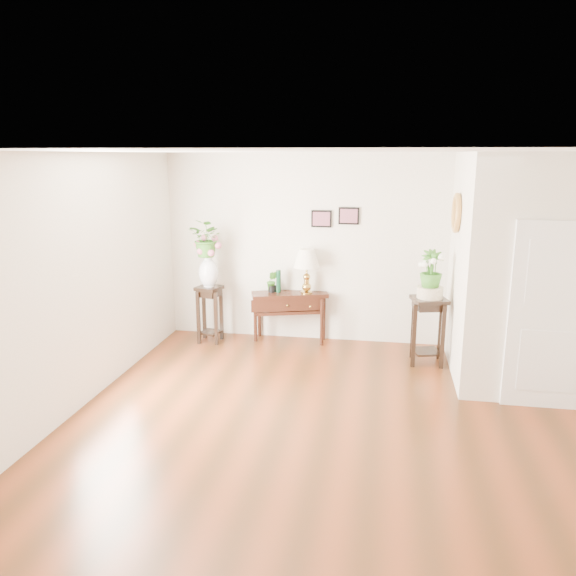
% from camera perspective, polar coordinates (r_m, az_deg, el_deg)
% --- Properties ---
extents(floor, '(6.00, 5.50, 0.02)m').
position_cam_1_polar(floor, '(6.14, 6.33, -13.47)').
color(floor, maroon).
rests_on(floor, ground).
extents(ceiling, '(6.00, 5.50, 0.02)m').
position_cam_1_polar(ceiling, '(5.48, 7.09, 13.63)').
color(ceiling, white).
rests_on(ceiling, ground).
extents(wall_back, '(6.00, 0.02, 2.80)m').
position_cam_1_polar(wall_back, '(8.34, 7.83, 3.83)').
color(wall_back, silver).
rests_on(wall_back, ground).
extents(wall_front, '(6.00, 0.02, 2.80)m').
position_cam_1_polar(wall_front, '(3.06, 3.49, -13.15)').
color(wall_front, silver).
rests_on(wall_front, ground).
extents(wall_left, '(0.02, 5.50, 2.80)m').
position_cam_1_polar(wall_left, '(6.54, -20.57, 0.45)').
color(wall_left, silver).
rests_on(wall_left, ground).
extents(partition, '(1.80, 1.95, 2.80)m').
position_cam_1_polar(partition, '(7.60, 23.55, 1.90)').
color(partition, silver).
rests_on(partition, floor).
extents(door, '(0.90, 0.05, 2.10)m').
position_cam_1_polar(door, '(6.73, 25.19, -2.70)').
color(door, white).
rests_on(door, floor).
extents(art_print_left, '(0.30, 0.02, 0.25)m').
position_cam_1_polar(art_print_left, '(8.31, 3.41, 7.03)').
color(art_print_left, black).
rests_on(art_print_left, wall_back).
extents(art_print_right, '(0.30, 0.02, 0.25)m').
position_cam_1_polar(art_print_right, '(8.27, 6.19, 7.29)').
color(art_print_right, black).
rests_on(art_print_right, wall_back).
extents(wall_ornament, '(0.07, 0.51, 0.51)m').
position_cam_1_polar(wall_ornament, '(7.46, 16.73, 7.31)').
color(wall_ornament, '#C3813D').
rests_on(wall_ornament, partition).
extents(console_table, '(1.19, 0.69, 0.75)m').
position_cam_1_polar(console_table, '(8.51, 0.17, -2.93)').
color(console_table, '#3C1B11').
rests_on(console_table, floor).
extents(table_lamp, '(0.45, 0.45, 0.68)m').
position_cam_1_polar(table_lamp, '(8.29, 1.91, 1.81)').
color(table_lamp, '#AA883A').
rests_on(table_lamp, console_table).
extents(green_vase, '(0.09, 0.09, 0.34)m').
position_cam_1_polar(green_vase, '(8.40, -0.97, 0.70)').
color(green_vase, '#0D3920').
rests_on(green_vase, console_table).
extents(potted_plant, '(0.17, 0.14, 0.30)m').
position_cam_1_polar(potted_plant, '(8.42, -1.62, 0.61)').
color(potted_plant, '#347522').
rests_on(potted_plant, console_table).
extents(plant_stand_a, '(0.41, 0.41, 0.86)m').
position_cam_1_polar(plant_stand_a, '(8.54, -7.94, -2.64)').
color(plant_stand_a, black).
rests_on(plant_stand_a, floor).
extents(porcelain_vase, '(0.32, 0.32, 0.50)m').
position_cam_1_polar(porcelain_vase, '(8.38, -8.08, 1.66)').
color(porcelain_vase, white).
rests_on(porcelain_vase, plant_stand_a).
extents(lily_arrangement, '(0.64, 0.61, 0.56)m').
position_cam_1_polar(lily_arrangement, '(8.30, -8.18, 4.74)').
color(lily_arrangement, '#347522').
rests_on(lily_arrangement, porcelain_vase).
extents(plant_stand_b, '(0.52, 0.52, 0.91)m').
position_cam_1_polar(plant_stand_b, '(7.82, 14.00, -4.22)').
color(plant_stand_b, black).
rests_on(plant_stand_b, floor).
extents(ceramic_bowl, '(0.43, 0.43, 0.15)m').
position_cam_1_polar(ceramic_bowl, '(7.68, 14.22, -0.40)').
color(ceramic_bowl, silver).
rests_on(ceramic_bowl, plant_stand_b).
extents(narcissus, '(0.35, 0.35, 0.52)m').
position_cam_1_polar(narcissus, '(7.61, 14.35, 1.81)').
color(narcissus, '#347522').
rests_on(narcissus, ceramic_bowl).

